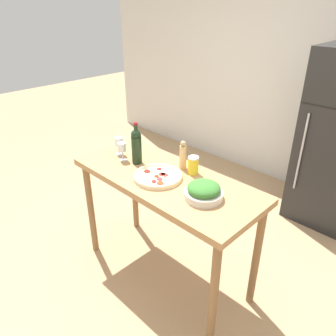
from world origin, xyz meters
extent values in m
plane|color=tan|center=(0.00, 0.00, 0.00)|extent=(14.00, 14.00, 0.00)
cube|color=silver|center=(0.00, 2.21, 1.30)|extent=(6.40, 0.06, 2.60)
cylinder|color=#B2B2B7|center=(0.39, 1.44, 0.78)|extent=(0.02, 0.02, 0.78)
cube|color=#A87A4C|center=(0.00, 0.00, 0.91)|extent=(1.47, 0.62, 0.05)
cylinder|color=olive|center=(-0.67, -0.25, 0.44)|extent=(0.06, 0.06, 0.89)
cylinder|color=olive|center=(0.67, -0.25, 0.44)|extent=(0.06, 0.06, 0.89)
cylinder|color=olive|center=(-0.67, 0.25, 0.44)|extent=(0.06, 0.06, 0.89)
cylinder|color=olive|center=(0.67, 0.25, 0.44)|extent=(0.06, 0.06, 0.89)
cylinder|color=black|center=(-0.32, 0.01, 1.05)|extent=(0.08, 0.08, 0.22)
sphere|color=black|center=(-0.32, 0.01, 1.18)|extent=(0.08, 0.08, 0.08)
cylinder|color=black|center=(-0.32, 0.01, 1.22)|extent=(0.03, 0.03, 0.08)
cylinder|color=maroon|center=(-0.32, 0.01, 1.26)|extent=(0.03, 0.03, 0.02)
cylinder|color=silver|center=(-0.44, -0.04, 0.94)|extent=(0.06, 0.06, 0.00)
cylinder|color=silver|center=(-0.44, -0.04, 0.98)|extent=(0.01, 0.01, 0.08)
cylinder|color=white|center=(-0.44, -0.04, 1.05)|extent=(0.07, 0.07, 0.07)
cylinder|color=maroon|center=(-0.44, -0.04, 1.03)|extent=(0.06, 0.06, 0.01)
cylinder|color=silver|center=(-0.54, 0.01, 0.94)|extent=(0.06, 0.06, 0.00)
cylinder|color=silver|center=(-0.54, 0.01, 0.98)|extent=(0.01, 0.01, 0.08)
cylinder|color=white|center=(-0.54, 0.01, 1.05)|extent=(0.07, 0.07, 0.07)
cylinder|color=maroon|center=(-0.54, 0.01, 1.02)|extent=(0.06, 0.06, 0.00)
cylinder|color=tan|center=(0.00, 0.19, 1.03)|extent=(0.05, 0.05, 0.18)
sphere|color=tan|center=(0.00, 0.19, 1.14)|extent=(0.04, 0.04, 0.04)
cylinder|color=silver|center=(0.38, -0.03, 0.96)|extent=(0.25, 0.25, 0.05)
ellipsoid|color=#38752D|center=(0.38, -0.03, 1.01)|extent=(0.22, 0.22, 0.09)
cylinder|color=beige|center=(-0.02, -0.05, 0.95)|extent=(0.36, 0.36, 0.02)
torus|color=beige|center=(-0.02, -0.05, 0.96)|extent=(0.36, 0.36, 0.02)
cylinder|color=red|center=(0.01, -0.01, 0.96)|extent=(0.04, 0.04, 0.01)
cylinder|color=red|center=(0.07, -0.11, 0.96)|extent=(0.05, 0.05, 0.01)
cylinder|color=red|center=(0.03, -0.08, 0.96)|extent=(0.04, 0.04, 0.01)
cylinder|color=red|center=(-0.12, -0.06, 0.96)|extent=(0.05, 0.05, 0.01)
cylinder|color=red|center=(-0.02, -0.07, 0.96)|extent=(0.03, 0.03, 0.01)
cylinder|color=red|center=(-0.01, -0.01, 0.96)|extent=(0.04, 0.04, 0.01)
cylinder|color=red|center=(-0.09, 0.03, 0.96)|extent=(0.03, 0.03, 0.01)
cylinder|color=red|center=(-0.02, -0.02, 0.96)|extent=(0.04, 0.04, 0.01)
cylinder|color=red|center=(0.02, -0.13, 0.96)|extent=(0.03, 0.03, 0.01)
cylinder|color=yellow|center=(0.11, 0.18, 1.00)|extent=(0.08, 0.08, 0.12)
cylinder|color=white|center=(0.11, 0.18, 1.07)|extent=(0.08, 0.08, 0.01)
camera|label=1|loc=(1.47, -1.46, 2.10)|focal=35.00mm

